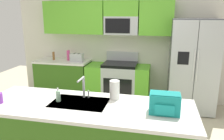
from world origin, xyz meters
TOP-DOWN VIEW (x-y plane):
  - kitchen_wall_unit at (-0.14, 2.08)m, footprint 5.20×0.43m
  - back_counter at (-1.45, 1.80)m, footprint 1.23×0.63m
  - range_oven at (-0.15, 1.80)m, footprint 1.36×0.61m
  - refrigerator at (1.36, 1.73)m, footprint 0.90×0.76m
  - island_counter at (-0.10, -0.50)m, footprint 2.53×0.88m
  - toaster at (-1.09, 1.75)m, footprint 0.28×0.16m
  - pepper_mill at (-1.67, 1.80)m, footprint 0.05×0.05m
  - bottle_pink at (-1.33, 1.84)m, footprint 0.07×0.07m
  - sink_faucet at (-0.20, -0.31)m, footprint 0.08×0.21m
  - soap_dispenser at (-0.47, -0.47)m, footprint 0.06×0.06m
  - paper_towel_roll at (0.19, -0.25)m, footprint 0.12×0.12m
  - backpack at (0.79, -0.53)m, footprint 0.32×0.22m

SIDE VIEW (x-z plane):
  - range_oven at x=-0.15m, z-range -0.11..0.99m
  - back_counter at x=-1.45m, z-range 0.00..0.90m
  - island_counter at x=-0.10m, z-range 0.00..0.90m
  - refrigerator at x=1.36m, z-range 0.00..1.85m
  - soap_dispenser at x=-0.47m, z-range 0.88..1.05m
  - toaster at x=-1.09m, z-range 0.90..1.08m
  - pepper_mill at x=-1.67m, z-range 0.90..1.09m
  - bottle_pink at x=-1.33m, z-range 0.90..1.13m
  - backpack at x=0.79m, z-range 0.90..1.13m
  - paper_towel_roll at x=0.19m, z-range 0.90..1.14m
  - sink_faucet at x=-0.20m, z-range 0.93..1.21m
  - kitchen_wall_unit at x=-0.14m, z-range 0.17..2.77m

